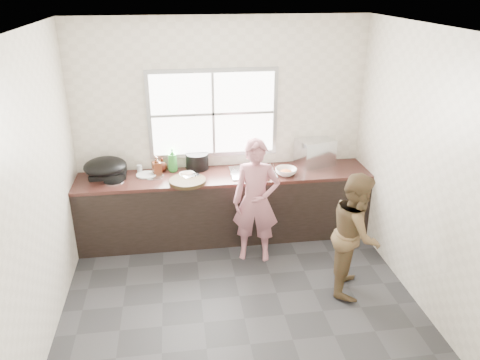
{
  "coord_description": "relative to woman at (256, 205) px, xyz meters",
  "views": [
    {
      "loc": [
        -0.56,
        -3.99,
        3.08
      ],
      "look_at": [
        0.1,
        0.65,
        1.05
      ],
      "focal_mm": 35.0,
      "sensor_mm": 36.0,
      "label": 1
    }
  ],
  "objects": [
    {
      "name": "bowl_held",
      "position": [
        0.16,
        0.39,
        0.21
      ],
      "size": [
        0.24,
        0.24,
        0.07
      ],
      "primitive_type": "imported",
      "rotation": [
        0.0,
        0.0,
        -0.15
      ],
      "color": "white",
      "rests_on": "countertop"
    },
    {
      "name": "plate_food",
      "position": [
        -1.25,
        0.65,
        0.18
      ],
      "size": [
        0.28,
        0.28,
        0.02
      ],
      "primitive_type": "cylinder",
      "rotation": [
        0.0,
        0.0,
        -0.18
      ],
      "color": "silver",
      "rests_on": "countertop"
    },
    {
      "name": "cabinet",
      "position": [
        -0.3,
        0.55,
        -0.28
      ],
      "size": [
        3.6,
        0.62,
        0.82
      ],
      "primitive_type": "cube",
      "color": "black",
      "rests_on": "floor"
    },
    {
      "name": "wall_left",
      "position": [
        -2.1,
        -0.74,
        0.66
      ],
      "size": [
        0.01,
        3.2,
        2.7
      ],
      "primitive_type": "cube",
      "color": "beige",
      "rests_on": "ground"
    },
    {
      "name": "ceiling",
      "position": [
        -0.3,
        -0.74,
        2.02
      ],
      "size": [
        3.6,
        3.2,
        0.01
      ],
      "primitive_type": "cube",
      "color": "silver",
      "rests_on": "wall_back"
    },
    {
      "name": "black_pot",
      "position": [
        -0.62,
        0.78,
        0.27
      ],
      "size": [
        0.35,
        0.35,
        0.2
      ],
      "primitive_type": "cylinder",
      "rotation": [
        0.0,
        0.0,
        -0.28
      ],
      "color": "black",
      "rests_on": "countertop"
    },
    {
      "name": "person_side",
      "position": [
        0.92,
        -0.74,
        -0.03
      ],
      "size": [
        0.7,
        0.78,
        1.32
      ],
      "primitive_type": "imported",
      "rotation": [
        0.0,
        0.0,
        1.2
      ],
      "color": "brown",
      "rests_on": "floor"
    },
    {
      "name": "bowl_crabs",
      "position": [
        0.45,
        0.43,
        0.21
      ],
      "size": [
        0.23,
        0.23,
        0.07
      ],
      "primitive_type": "imported",
      "rotation": [
        0.0,
        0.0,
        -0.07
      ],
      "color": "silver",
      "rests_on": "countertop"
    },
    {
      "name": "bottle_brown_short",
      "position": [
        -1.05,
        0.78,
        0.25
      ],
      "size": [
        0.15,
        0.15,
        0.15
      ],
      "primitive_type": "imported",
      "rotation": [
        0.0,
        0.0,
        0.32
      ],
      "color": "#441A11",
      "rests_on": "countertop"
    },
    {
      "name": "bottle_green",
      "position": [
        -0.92,
        0.74,
        0.33
      ],
      "size": [
        0.16,
        0.16,
        0.31
      ],
      "primitive_type": "imported",
      "rotation": [
        0.0,
        0.0,
        0.43
      ],
      "color": "#2C882F",
      "rests_on": "countertop"
    },
    {
      "name": "bowl_mince",
      "position": [
        -0.75,
        0.53,
        0.2
      ],
      "size": [
        0.23,
        0.23,
        0.05
      ],
      "primitive_type": "imported",
      "rotation": [
        0.0,
        0.0,
        0.26
      ],
      "color": "white",
      "rests_on": "countertop"
    },
    {
      "name": "floor",
      "position": [
        -0.3,
        -0.74,
        -0.69
      ],
      "size": [
        3.6,
        3.2,
        0.01
      ],
      "primitive_type": "cube",
      "color": "#2B2B2D",
      "rests_on": "ground"
    },
    {
      "name": "window_frame",
      "position": [
        -0.4,
        0.85,
        0.86
      ],
      "size": [
        1.6,
        0.05,
        1.1
      ],
      "primitive_type": "cube",
      "color": "#9EA0A5",
      "rests_on": "wall_back"
    },
    {
      "name": "glass_jar",
      "position": [
        -1.33,
        0.78,
        0.22
      ],
      "size": [
        0.07,
        0.07,
        0.09
      ],
      "primitive_type": "cylinder",
      "rotation": [
        0.0,
        0.0,
        0.06
      ],
      "color": "silver",
      "rests_on": "countertop"
    },
    {
      "name": "sink",
      "position": [
        0.05,
        0.55,
        0.18
      ],
      "size": [
        0.55,
        0.45,
        0.02
      ],
      "primitive_type": "cube",
      "color": "silver",
      "rests_on": "countertop"
    },
    {
      "name": "wall_back",
      "position": [
        -0.3,
        0.87,
        0.66
      ],
      "size": [
        3.6,
        0.01,
        2.7
      ],
      "primitive_type": "cube",
      "color": "beige",
      "rests_on": "ground"
    },
    {
      "name": "cleaver",
      "position": [
        -0.7,
        0.46,
        0.22
      ],
      "size": [
        0.22,
        0.17,
        0.01
      ],
      "primitive_type": "cube",
      "rotation": [
        0.0,
        0.0,
        0.4
      ],
      "color": "#B9BCC0",
      "rests_on": "cutting_board"
    },
    {
      "name": "countertop",
      "position": [
        -0.3,
        0.55,
        0.15
      ],
      "size": [
        3.6,
        0.64,
        0.04
      ],
      "primitive_type": "cube",
      "color": "#371B16",
      "rests_on": "cabinet"
    },
    {
      "name": "dish_rack",
      "position": [
        0.89,
        0.72,
        0.34
      ],
      "size": [
        0.52,
        0.43,
        0.34
      ],
      "primitive_type": "cube",
      "rotation": [
        0.0,
        0.0,
        0.28
      ],
      "color": "silver",
      "rests_on": "countertop"
    },
    {
      "name": "wok",
      "position": [
        -1.72,
        0.62,
        0.33
      ],
      "size": [
        0.63,
        0.63,
        0.19
      ],
      "primitive_type": "ellipsoid",
      "rotation": [
        0.0,
        0.0,
        -0.3
      ],
      "color": "black",
      "rests_on": "burner"
    },
    {
      "name": "wall_front",
      "position": [
        -0.3,
        -2.34,
        0.66
      ],
      "size": [
        3.6,
        0.01,
        2.7
      ],
      "primitive_type": "cube",
      "color": "beige",
      "rests_on": "ground"
    },
    {
      "name": "pot_lid_right",
      "position": [
        -1.16,
        0.59,
        0.18
      ],
      "size": [
        0.3,
        0.3,
        0.01
      ],
      "primitive_type": "cylinder",
      "rotation": [
        0.0,
        0.0,
        0.26
      ],
      "color": "silver",
      "rests_on": "countertop"
    },
    {
      "name": "bottle_brown_tall",
      "position": [
        -1.12,
        0.67,
        0.28
      ],
      "size": [
        0.12,
        0.12,
        0.21
      ],
      "primitive_type": "imported",
      "rotation": [
        0.0,
        0.0,
        0.28
      ],
      "color": "#512614",
      "rests_on": "countertop"
    },
    {
      "name": "window_glazing",
      "position": [
        -0.4,
        0.83,
        0.86
      ],
      "size": [
        1.5,
        0.01,
        1.0
      ],
      "primitive_type": "cube",
      "color": "white",
      "rests_on": "window_frame"
    },
    {
      "name": "pot_lid_left",
      "position": [
        -1.62,
        0.51,
        0.18
      ],
      "size": [
        0.29,
        0.29,
        0.01
      ],
      "primitive_type": "cylinder",
      "rotation": [
        0.0,
        0.0,
        0.27
      ],
      "color": "silver",
      "rests_on": "countertop"
    },
    {
      "name": "burner",
      "position": [
        -1.71,
        0.76,
        0.21
      ],
      "size": [
        0.45,
        0.45,
        0.06
      ],
      "primitive_type": "cube",
      "rotation": [
        0.0,
        0.0,
        0.04
      ],
      "color": "black",
      "rests_on": "countertop"
    },
    {
      "name": "faucet",
      "position": [
        0.05,
        0.75,
        0.32
      ],
      "size": [
        0.02,
        0.02,
        0.3
      ],
      "primitive_type": "cylinder",
      "color": "silver",
      "rests_on": "countertop"
    },
    {
      "name": "woman",
      "position": [
        0.0,
        0.0,
        0.0
      ],
      "size": [
        0.56,
        0.44,
        1.37
      ],
      "primitive_type": "imported",
      "rotation": [
        0.0,
        0.0,
        -0.23
      ],
      "color": "#B66D78",
      "rests_on": "floor"
    },
    {
      "name": "wall_right",
      "position": [
        1.51,
        -0.74,
        0.66
      ],
      "size": [
        0.01,
        3.2,
        2.7
      ],
      "primitive_type": "cube",
      "color": "silver",
      "rests_on": "ground"
    },
    {
      "name": "cutting_board",
      "position": [
        -0.76,
        0.35,
        0.19
      ],
      "size": [
        0.53,
        0.53,
        0.04
      ],
      "primitive_type": "cylinder",
      "rotation": [
        0.0,
        0.0,
        0.28
      ],
      "color": "#2F2312",
      "rests_on": "countertop"
    }
  ]
}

